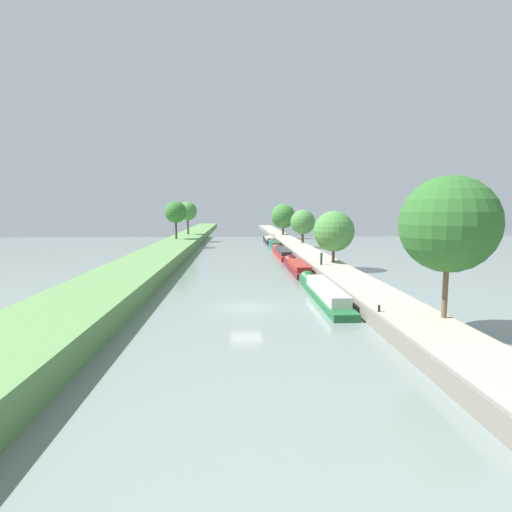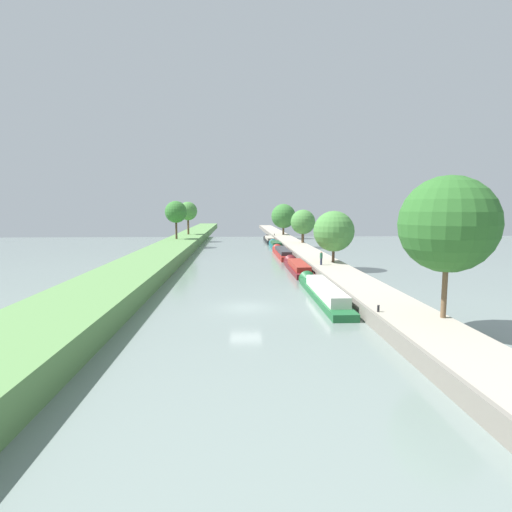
{
  "view_description": "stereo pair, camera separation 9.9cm",
  "coord_description": "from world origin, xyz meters",
  "px_view_note": "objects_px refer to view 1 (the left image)",
  "views": [
    {
      "loc": [
        -0.78,
        -31.75,
        7.9
      ],
      "look_at": [
        2.05,
        26.44,
        1.0
      ],
      "focal_mm": 28.62,
      "sensor_mm": 36.0,
      "label": 1
    },
    {
      "loc": [
        -0.68,
        -31.75,
        7.9
      ],
      "look_at": [
        2.05,
        26.44,
        1.0
      ],
      "focal_mm": 28.62,
      "sensor_mm": 36.0,
      "label": 2
    }
  ],
  "objects_px": {
    "narrowboat_maroon": "(297,267)",
    "mooring_bollard_far": "(274,235)",
    "narrowboat_black": "(269,240)",
    "narrowboat_teal": "(275,245)",
    "narrowboat_red": "(282,252)",
    "mooring_bollard_near": "(379,308)",
    "narrowboat_green": "(323,291)",
    "person_walking": "(321,258)"
  },
  "relations": [
    {
      "from": "person_walking",
      "to": "mooring_bollard_near",
      "type": "height_order",
      "value": "person_walking"
    },
    {
      "from": "narrowboat_maroon",
      "to": "narrowboat_teal",
      "type": "relative_size",
      "value": 1.21
    },
    {
      "from": "narrowboat_green",
      "to": "narrowboat_maroon",
      "type": "bearing_deg",
      "value": 89.84
    },
    {
      "from": "narrowboat_green",
      "to": "mooring_bollard_far",
      "type": "xyz_separation_m",
      "value": [
        1.86,
        66.45,
        0.67
      ]
    },
    {
      "from": "narrowboat_teal",
      "to": "mooring_bollard_near",
      "type": "xyz_separation_m",
      "value": [
        1.7,
        -54.89,
        0.72
      ]
    },
    {
      "from": "narrowboat_green",
      "to": "narrowboat_teal",
      "type": "xyz_separation_m",
      "value": [
        0.16,
        45.96,
        -0.05
      ]
    },
    {
      "from": "mooring_bollard_far",
      "to": "narrowboat_maroon",
      "type": "bearing_deg",
      "value": -92.05
    },
    {
      "from": "narrowboat_teal",
      "to": "mooring_bollard_far",
      "type": "bearing_deg",
      "value": 85.25
    },
    {
      "from": "narrowboat_red",
      "to": "narrowboat_green",
      "type": "bearing_deg",
      "value": -89.83
    },
    {
      "from": "narrowboat_maroon",
      "to": "person_walking",
      "type": "distance_m",
      "value": 3.72
    },
    {
      "from": "mooring_bollard_near",
      "to": "narrowboat_black",
      "type": "bearing_deg",
      "value": 91.57
    },
    {
      "from": "narrowboat_black",
      "to": "mooring_bollard_far",
      "type": "height_order",
      "value": "mooring_bollard_far"
    },
    {
      "from": "narrowboat_teal",
      "to": "mooring_bollard_near",
      "type": "height_order",
      "value": "mooring_bollard_near"
    },
    {
      "from": "narrowboat_green",
      "to": "narrowboat_black",
      "type": "height_order",
      "value": "narrowboat_green"
    },
    {
      "from": "narrowboat_red",
      "to": "narrowboat_teal",
      "type": "distance_m",
      "value": 14.28
    },
    {
      "from": "narrowboat_red",
      "to": "person_walking",
      "type": "distance_m",
      "value": 18.46
    },
    {
      "from": "narrowboat_black",
      "to": "narrowboat_green",
      "type": "bearing_deg",
      "value": -89.98
    },
    {
      "from": "narrowboat_red",
      "to": "narrowboat_maroon",
      "type": "bearing_deg",
      "value": -89.49
    },
    {
      "from": "narrowboat_green",
      "to": "person_walking",
      "type": "distance_m",
      "value": 13.8
    },
    {
      "from": "mooring_bollard_near",
      "to": "mooring_bollard_far",
      "type": "bearing_deg",
      "value": 90.0
    },
    {
      "from": "person_walking",
      "to": "narrowboat_black",
      "type": "bearing_deg",
      "value": 93.32
    },
    {
      "from": "narrowboat_black",
      "to": "narrowboat_teal",
      "type": "bearing_deg",
      "value": -89.26
    },
    {
      "from": "narrowboat_green",
      "to": "narrowboat_black",
      "type": "relative_size",
      "value": 1.11
    },
    {
      "from": "narrowboat_maroon",
      "to": "person_walking",
      "type": "bearing_deg",
      "value": -40.68
    },
    {
      "from": "narrowboat_maroon",
      "to": "narrowboat_black",
      "type": "xyz_separation_m",
      "value": [
        -0.07,
        43.98,
        0.03
      ]
    },
    {
      "from": "narrowboat_red",
      "to": "mooring_bollard_far",
      "type": "distance_m",
      "value": 34.82
    },
    {
      "from": "mooring_bollard_near",
      "to": "narrowboat_green",
      "type": "bearing_deg",
      "value": 101.76
    },
    {
      "from": "narrowboat_maroon",
      "to": "mooring_bollard_near",
      "type": "relative_size",
      "value": 29.73
    },
    {
      "from": "narrowboat_teal",
      "to": "narrowboat_black",
      "type": "distance_m",
      "value": 13.75
    },
    {
      "from": "narrowboat_red",
      "to": "narrowboat_black",
      "type": "bearing_deg",
      "value": 89.85
    },
    {
      "from": "narrowboat_green",
      "to": "narrowboat_black",
      "type": "distance_m",
      "value": 59.7
    },
    {
      "from": "narrowboat_maroon",
      "to": "mooring_bollard_near",
      "type": "xyz_separation_m",
      "value": [
        1.81,
        -24.66,
        0.75
      ]
    },
    {
      "from": "narrowboat_red",
      "to": "mooring_bollard_near",
      "type": "distance_m",
      "value": 40.67
    },
    {
      "from": "narrowboat_black",
      "to": "person_walking",
      "type": "xyz_separation_m",
      "value": [
        2.68,
        -46.22,
        1.37
      ]
    },
    {
      "from": "narrowboat_black",
      "to": "narrowboat_maroon",
      "type": "bearing_deg",
      "value": -89.91
    },
    {
      "from": "narrowboat_maroon",
      "to": "mooring_bollard_far",
      "type": "height_order",
      "value": "mooring_bollard_far"
    },
    {
      "from": "narrowboat_green",
      "to": "narrowboat_black",
      "type": "xyz_separation_m",
      "value": [
        -0.02,
        59.7,
        -0.05
      ]
    },
    {
      "from": "narrowboat_green",
      "to": "person_walking",
      "type": "relative_size",
      "value": 9.65
    },
    {
      "from": "narrowboat_teal",
      "to": "narrowboat_green",
      "type": "bearing_deg",
      "value": -90.19
    },
    {
      "from": "narrowboat_red",
      "to": "mooring_bollard_far",
      "type": "bearing_deg",
      "value": 86.78
    },
    {
      "from": "narrowboat_maroon",
      "to": "mooring_bollard_far",
      "type": "distance_m",
      "value": 50.76
    },
    {
      "from": "narrowboat_teal",
      "to": "mooring_bollard_far",
      "type": "relative_size",
      "value": 24.57
    }
  ]
}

